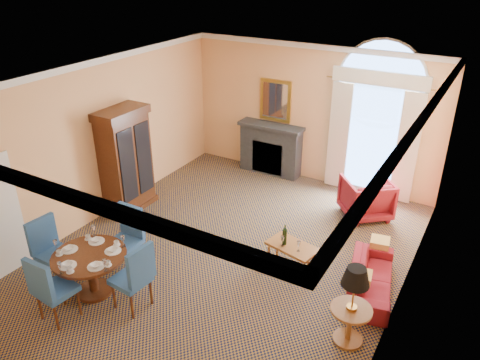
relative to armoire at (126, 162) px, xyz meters
The scene contains 12 objects.
ground 2.96m from the armoire, ahead, with size 7.50×7.50×0.00m, color #141B3E.
room_envelope 3.07m from the armoire, ahead, with size 6.04×7.52×3.45m.
armoire is the anchor object (origin of this frame).
dining_table 2.87m from the armoire, 59.75° to the right, with size 1.16×1.16×0.93m.
dining_chair_north 2.16m from the armoire, 47.76° to the right, with size 0.52×0.53×1.14m.
dining_chair_south 3.53m from the armoire, 66.31° to the right, with size 0.55×0.55×1.14m.
dining_chair_east 3.32m from the armoire, 45.70° to the right, with size 0.56×0.55×1.14m.
dining_chair_west 2.60m from the armoire, 77.01° to the right, with size 0.54×0.53×1.14m.
sofa 5.33m from the armoire, ahead, with size 1.68×0.66×0.49m, color maroon.
armchair 5.02m from the armoire, 25.80° to the left, with size 0.90×0.93×0.85m, color maroon.
coffee_table 3.95m from the armoire, ahead, with size 0.95×0.66×0.82m.
side_table 5.50m from the armoire, 14.63° to the right, with size 0.58×0.58×1.24m.
Camera 1 is at (3.77, -5.99, 5.01)m, focal length 35.00 mm.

